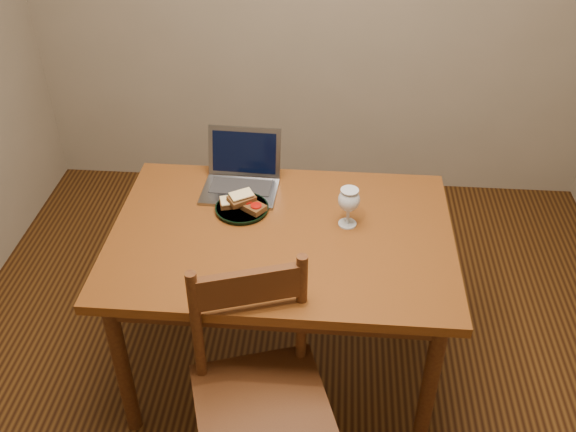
# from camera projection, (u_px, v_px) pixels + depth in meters

# --- Properties ---
(floor) EXTENTS (3.20, 3.20, 0.02)m
(floor) POSITION_uv_depth(u_px,v_px,m) (294.00, 383.00, 2.80)
(floor) COLOR black
(floor) RESTS_ON ground
(table) EXTENTS (1.30, 0.90, 0.74)m
(table) POSITION_uv_depth(u_px,v_px,m) (282.00, 250.00, 2.48)
(table) COLOR #4A2A0C
(table) RESTS_ON floor
(chair) EXTENTS (0.54, 0.53, 0.47)m
(chair) POSITION_uv_depth(u_px,v_px,m) (260.00, 388.00, 2.13)
(chair) COLOR #39180B
(chair) RESTS_ON floor
(plate) EXTENTS (0.21, 0.21, 0.02)m
(plate) POSITION_uv_depth(u_px,v_px,m) (242.00, 209.00, 2.54)
(plate) COLOR black
(plate) RESTS_ON table
(sandwich_cheese) EXTENTS (0.12, 0.08, 0.03)m
(sandwich_cheese) POSITION_uv_depth(u_px,v_px,m) (233.00, 202.00, 2.54)
(sandwich_cheese) COLOR #381E0C
(sandwich_cheese) RESTS_ON plate
(sandwich_tomato) EXTENTS (0.13, 0.12, 0.03)m
(sandwich_tomato) POSITION_uv_depth(u_px,v_px,m) (252.00, 205.00, 2.52)
(sandwich_tomato) COLOR #381E0C
(sandwich_tomato) RESTS_ON plate
(sandwich_top) EXTENTS (0.12, 0.11, 0.03)m
(sandwich_top) POSITION_uv_depth(u_px,v_px,m) (242.00, 198.00, 2.52)
(sandwich_top) COLOR #381E0C
(sandwich_top) RESTS_ON plate
(milk_glass) EXTENTS (0.08, 0.08, 0.16)m
(milk_glass) POSITION_uv_depth(u_px,v_px,m) (349.00, 207.00, 2.43)
(milk_glass) COLOR white
(milk_glass) RESTS_ON table
(laptop) EXTENTS (0.32, 0.29, 0.22)m
(laptop) POSITION_uv_depth(u_px,v_px,m) (242.00, 173.00, 2.66)
(laptop) COLOR slate
(laptop) RESTS_ON table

